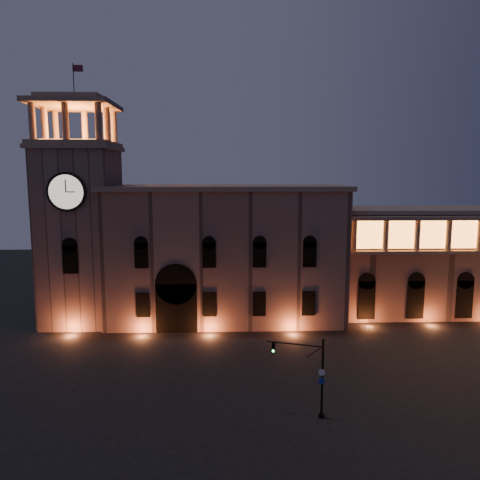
{
  "coord_description": "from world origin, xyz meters",
  "views": [
    {
      "loc": [
        -2.07,
        -38.78,
        19.09
      ],
      "look_at": [
        -0.33,
        16.0,
        11.3
      ],
      "focal_mm": 35.0,
      "sensor_mm": 36.0,
      "label": 1
    }
  ],
  "objects": [
    {
      "name": "traffic_light",
      "position": [
        4.73,
        -4.07,
        3.38
      ],
      "size": [
        4.5,
        1.66,
        6.44
      ],
      "rotation": [
        0.0,
        0.0,
        -0.31
      ],
      "color": "black",
      "rests_on": "ground"
    },
    {
      "name": "government_building",
      "position": [
        -2.08,
        21.93,
        8.77
      ],
      "size": [
        30.8,
        12.8,
        17.6
      ],
      "color": "#826155",
      "rests_on": "ground"
    },
    {
      "name": "ground",
      "position": [
        0.0,
        0.0,
        0.0
      ],
      "size": [
        160.0,
        160.0,
        0.0
      ],
      "primitive_type": "plane",
      "color": "black",
      "rests_on": "ground"
    },
    {
      "name": "clock_tower",
      "position": [
        -20.5,
        20.98,
        12.5
      ],
      "size": [
        9.8,
        9.8,
        32.4
      ],
      "color": "#826155",
      "rests_on": "ground"
    },
    {
      "name": "colonnade_wing",
      "position": [
        32.0,
        23.92,
        7.33
      ],
      "size": [
        40.6,
        11.5,
        14.5
      ],
      "color": "#7D5C50",
      "rests_on": "ground"
    }
  ]
}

